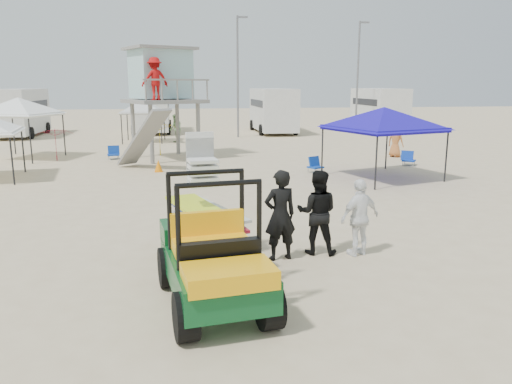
{
  "coord_description": "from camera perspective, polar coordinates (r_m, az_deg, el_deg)",
  "views": [
    {
      "loc": [
        -1.1,
        -7.23,
        3.53
      ],
      "look_at": [
        0.5,
        3.0,
        1.3
      ],
      "focal_mm": 35.0,
      "sensor_mm": 36.0,
      "label": 1
    }
  ],
  "objects": [
    {
      "name": "ground",
      "position": [
        8.12,
        -0.22,
        -13.61
      ],
      "size": [
        140.0,
        140.0,
        0.0
      ],
      "primitive_type": "plane",
      "color": "beige",
      "rests_on": "ground"
    },
    {
      "name": "utility_cart",
      "position": [
        8.0,
        -5.07,
        -6.43
      ],
      "size": [
        1.75,
        2.95,
        2.12
      ],
      "color": "#0B4920",
      "rests_on": "ground"
    },
    {
      "name": "surf_trailer",
      "position": [
        10.25,
        -5.92,
        -2.57
      ],
      "size": [
        1.67,
        2.69,
        2.3
      ],
      "color": "black",
      "rests_on": "ground"
    },
    {
      "name": "man_left",
      "position": [
        10.15,
        2.76,
        -2.67
      ],
      "size": [
        0.76,
        0.57,
        1.87
      ],
      "primitive_type": "imported",
      "rotation": [
        0.0,
        0.0,
        3.34
      ],
      "color": "black",
      "rests_on": "ground"
    },
    {
      "name": "man_mid",
      "position": [
        10.59,
        7.0,
        -2.32
      ],
      "size": [
        1.04,
        0.91,
        1.8
      ],
      "primitive_type": "imported",
      "rotation": [
        0.0,
        0.0,
        2.83
      ],
      "color": "black",
      "rests_on": "ground"
    },
    {
      "name": "man_right",
      "position": [
        10.64,
        11.77,
        -2.87
      ],
      "size": [
        1.04,
        0.71,
        1.64
      ],
      "primitive_type": "imported",
      "rotation": [
        0.0,
        0.0,
        3.5
      ],
      "color": "white",
      "rests_on": "ground"
    },
    {
      "name": "lifeguard_tower",
      "position": [
        24.71,
        -10.76,
        12.65
      ],
      "size": [
        4.26,
        4.26,
        5.15
      ],
      "color": "gray",
      "rests_on": "ground"
    },
    {
      "name": "canopy_blue",
      "position": [
        19.58,
        14.44,
        8.96
      ],
      "size": [
        4.3,
        4.3,
        3.12
      ],
      "color": "black",
      "rests_on": "ground"
    },
    {
      "name": "canopy_white_b",
      "position": [
        26.73,
        -25.56,
        9.41
      ],
      "size": [
        3.78,
        3.78,
        3.35
      ],
      "color": "black",
      "rests_on": "ground"
    },
    {
      "name": "canopy_white_c",
      "position": [
        32.28,
        -12.83,
        10.04
      ],
      "size": [
        2.65,
        2.65,
        3.06
      ],
      "color": "black",
      "rests_on": "ground"
    },
    {
      "name": "umbrella_a",
      "position": [
        25.43,
        -21.89,
        5.06
      ],
      "size": [
        2.14,
        2.16,
        1.55
      ],
      "primitive_type": "imported",
      "rotation": [
        0.0,
        0.0,
        0.31
      ],
      "color": "#B2122C",
      "rests_on": "ground"
    },
    {
      "name": "umbrella_b",
      "position": [
        25.9,
        -10.86,
        5.99
      ],
      "size": [
        2.64,
        2.64,
        1.7
      ],
      "primitive_type": "imported",
      "rotation": [
        0.0,
        0.0,
        0.83
      ],
      "color": "gold",
      "rests_on": "ground"
    },
    {
      "name": "cone_far",
      "position": [
        21.05,
        -11.08,
        2.96
      ],
      "size": [
        0.34,
        0.34,
        0.5
      ],
      "primitive_type": "cone",
      "color": "orange",
      "rests_on": "ground"
    },
    {
      "name": "beach_chair_a",
      "position": [
        25.22,
        -15.98,
        4.35
      ],
      "size": [
        0.62,
        0.67,
        0.64
      ],
      "color": "#0E3799",
      "rests_on": "ground"
    },
    {
      "name": "beach_chair_b",
      "position": [
        20.73,
        6.73,
        3.13
      ],
      "size": [
        0.71,
        0.79,
        0.64
      ],
      "color": "#0E3B9C",
      "rests_on": "ground"
    },
    {
      "name": "beach_chair_c",
      "position": [
        23.4,
        16.96,
        3.72
      ],
      "size": [
        0.73,
        0.83,
        0.64
      ],
      "color": "#0F36A8",
      "rests_on": "ground"
    },
    {
      "name": "rv_far_left",
      "position": [
        38.83,
        -25.48,
        8.43
      ],
      "size": [
        2.64,
        6.8,
        3.25
      ],
      "color": "silver",
      "rests_on": "ground"
    },
    {
      "name": "rv_mid_left",
      "position": [
        38.81,
        -11.85,
        9.34
      ],
      "size": [
        2.65,
        6.5,
        3.25
      ],
      "color": "silver",
      "rests_on": "ground"
    },
    {
      "name": "rv_mid_right",
      "position": [
        37.93,
        1.93,
        9.53
      ],
      "size": [
        2.64,
        7.0,
        3.25
      ],
      "color": "silver",
      "rests_on": "ground"
    },
    {
      "name": "rv_far_right",
      "position": [
        41.97,
        13.87,
        9.44
      ],
      "size": [
        2.64,
        6.6,
        3.25
      ],
      "color": "silver",
      "rests_on": "ground"
    },
    {
      "name": "light_pole_left",
      "position": [
        34.48,
        -2.11,
        12.92
      ],
      "size": [
        0.14,
        0.14,
        8.0
      ],
      "primitive_type": "cylinder",
      "color": "slate",
      "rests_on": "ground"
    },
    {
      "name": "light_pole_right",
      "position": [
        38.06,
        11.53,
        12.62
      ],
      "size": [
        0.14,
        0.14,
        8.0
      ],
      "primitive_type": "cylinder",
      "color": "slate",
      "rests_on": "ground"
    },
    {
      "name": "distant_beachgoers",
      "position": [
        28.66,
        -0.91,
        6.8
      ],
      "size": [
        11.73,
        8.81,
        1.79
      ],
      "color": "#BA6B35",
      "rests_on": "ground"
    }
  ]
}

